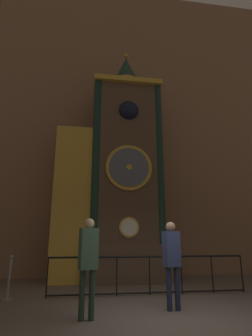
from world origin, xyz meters
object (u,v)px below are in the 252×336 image
at_px(visitor_near, 88,257).
at_px(stanchion_post, 9,285).
at_px(visitor_far, 172,255).
at_px(clock_tower, 115,176).

distance_m(visitor_near, stanchion_post, 2.81).
bearing_deg(visitor_far, clock_tower, 87.85).
distance_m(clock_tower, visitor_near, 5.17).
relative_size(visitor_near, stanchion_post, 1.76).
height_order(clock_tower, visitor_near, clock_tower).
bearing_deg(visitor_near, visitor_far, -4.31).
distance_m(visitor_far, stanchion_post, 4.06).
bearing_deg(visitor_near, stanchion_post, 117.13).
relative_size(clock_tower, stanchion_post, 8.96).
bearing_deg(visitor_far, stanchion_post, 143.55).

